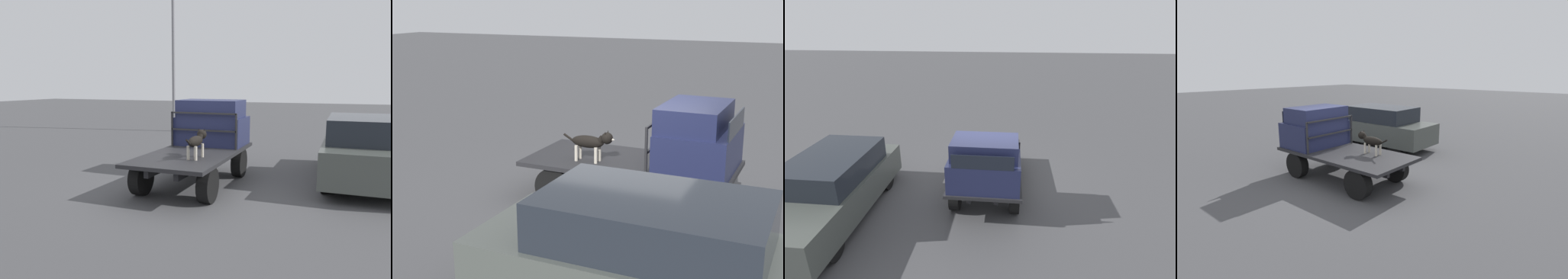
{
  "view_description": "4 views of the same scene",
  "coord_description": "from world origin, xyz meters",
  "views": [
    {
      "loc": [
        -8.03,
        -3.23,
        2.34
      ],
      "look_at": [
        -0.72,
        -0.31,
        1.19
      ],
      "focal_mm": 35.0,
      "sensor_mm": 36.0,
      "label": 1
    },
    {
      "loc": [
        3.21,
        -8.94,
        3.65
      ],
      "look_at": [
        -0.72,
        -0.31,
        1.19
      ],
      "focal_mm": 50.0,
      "sensor_mm": 36.0,
      "label": 2
    },
    {
      "loc": [
        7.77,
        0.57,
        4.55
      ],
      "look_at": [
        -0.72,
        -0.31,
        1.19
      ],
      "focal_mm": 28.0,
      "sensor_mm": 36.0,
      "label": 3
    },
    {
      "loc": [
        -5.76,
        5.66,
        2.98
      ],
      "look_at": [
        -0.72,
        -0.31,
        1.19
      ],
      "focal_mm": 28.0,
      "sensor_mm": 36.0,
      "label": 4
    }
  ],
  "objects": [
    {
      "name": "dog",
      "position": [
        -0.63,
        -0.31,
        1.15
      ],
      "size": [
        1.01,
        0.23,
        0.61
      ],
      "rotation": [
        0.0,
        0.0,
        0.19
      ],
      "color": "beige",
      "rests_on": "flatbed_truck"
    },
    {
      "name": "truck_cab",
      "position": [
        1.2,
        0.0,
        1.33
      ],
      "size": [
        1.22,
        1.69,
        1.15
      ],
      "color": "#1E2347",
      "rests_on": "flatbed_truck"
    },
    {
      "name": "ground_plane",
      "position": [
        0.0,
        0.0,
        0.0
      ],
      "size": [
        80.0,
        80.0,
        0.0
      ],
      "primitive_type": "plane",
      "color": "#474749"
    },
    {
      "name": "truck_headboard",
      "position": [
        0.55,
        0.0,
        1.36
      ],
      "size": [
        0.04,
        1.69,
        0.87
      ],
      "color": "#232326",
      "rests_on": "flatbed_truck"
    },
    {
      "name": "flatbed_truck",
      "position": [
        0.0,
        0.0,
        0.57
      ],
      "size": [
        3.77,
        1.81,
        0.78
      ],
      "color": "black",
      "rests_on": "ground"
    },
    {
      "name": "parked_sedan",
      "position": [
        1.75,
        -3.63,
        0.8
      ],
      "size": [
        4.53,
        1.76,
        1.58
      ],
      "rotation": [
        0.0,
        0.0,
        -0.09
      ],
      "color": "black",
      "rests_on": "ground"
    }
  ]
}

